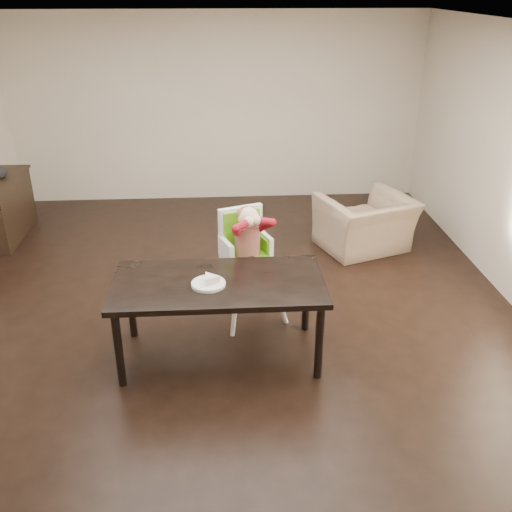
{
  "coord_description": "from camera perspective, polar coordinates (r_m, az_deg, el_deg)",
  "views": [
    {
      "loc": [
        0.01,
        -4.93,
        3.04
      ],
      "look_at": [
        0.31,
        -0.31,
        0.8
      ],
      "focal_mm": 40.0,
      "sensor_mm": 36.0,
      "label": 1
    }
  ],
  "objects": [
    {
      "name": "plate",
      "position": [
        4.77,
        -4.71,
        -2.6
      ],
      "size": [
        0.31,
        0.31,
        0.08
      ],
      "rotation": [
        0.0,
        0.0,
        0.07
      ],
      "color": "white",
      "rests_on": "dining_table"
    },
    {
      "name": "room_walls",
      "position": [
        5.07,
        -3.85,
        12.24
      ],
      "size": [
        6.02,
        7.02,
        2.71
      ],
      "color": "beige",
      "rests_on": "ground"
    },
    {
      "name": "ground",
      "position": [
        5.79,
        -3.31,
        -5.9
      ],
      "size": [
        7.0,
        7.0,
        0.0
      ],
      "primitive_type": "plane",
      "color": "black",
      "rests_on": "ground"
    },
    {
      "name": "armchair",
      "position": [
        7.13,
        10.92,
        4.07
      ],
      "size": [
        1.21,
        0.99,
        0.91
      ],
      "primitive_type": "imported",
      "rotation": [
        0.0,
        0.0,
        3.49
      ],
      "color": "#987C60",
      "rests_on": "ground"
    },
    {
      "name": "high_chair",
      "position": [
        5.42,
        -0.97,
        1.67
      ],
      "size": [
        0.62,
        0.62,
        1.16
      ],
      "rotation": [
        0.0,
        0.0,
        0.35
      ],
      "color": "white",
      "rests_on": "ground"
    },
    {
      "name": "sideboard",
      "position": [
        8.04,
        -23.89,
        4.36
      ],
      "size": [
        0.44,
        1.26,
        0.79
      ],
      "color": "black",
      "rests_on": "ground"
    },
    {
      "name": "dining_table",
      "position": [
        4.87,
        -3.76,
        -3.36
      ],
      "size": [
        1.8,
        0.9,
        0.75
      ],
      "color": "black",
      "rests_on": "ground"
    }
  ]
}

